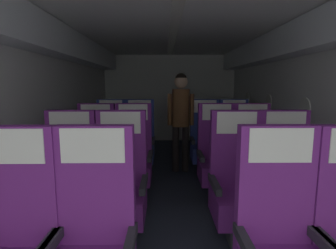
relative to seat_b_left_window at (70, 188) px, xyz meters
name	(u,v)px	position (x,y,z in m)	size (l,w,h in m)	color
ground	(174,196)	(0.99, 0.97, -0.51)	(3.53, 7.34, 0.02)	#2D3342
fuselage_shell	(174,72)	(0.99, 1.24, 1.09)	(3.41, 6.99, 2.22)	silver
seat_b_left_window	(70,188)	(0.00, 0.00, 0.00)	(0.48, 0.49, 1.19)	#38383D
seat_b_left_aisle	(121,188)	(0.47, -0.01, 0.00)	(0.48, 0.49, 1.19)	#38383D
seat_b_right_aisle	(286,187)	(1.98, -0.01, 0.00)	(0.48, 0.49, 1.19)	#38383D
seat_b_right_window	(237,188)	(1.52, -0.02, 0.00)	(0.48, 0.49, 1.19)	#38383D
seat_c_left_window	(96,160)	(0.00, 0.91, 0.00)	(0.48, 0.49, 1.19)	#38383D
seat_c_left_aisle	(133,159)	(0.47, 0.92, 0.00)	(0.48, 0.49, 1.19)	#38383D
seat_c_right_aisle	(253,159)	(1.98, 0.91, 0.00)	(0.48, 0.49, 1.19)	#38383D
seat_c_right_window	(217,159)	(1.52, 0.92, 0.00)	(0.48, 0.49, 1.19)	#38383D
seat_d_left_window	(111,143)	(0.01, 1.83, 0.00)	(0.48, 0.49, 1.19)	#38383D
seat_d_left_aisle	(140,143)	(0.46, 1.83, 0.00)	(0.48, 0.49, 1.19)	#38383D
seat_d_right_aisle	(234,143)	(1.98, 1.84, 0.00)	(0.48, 0.49, 1.19)	#38383D
seat_d_right_window	(205,143)	(1.52, 1.84, 0.00)	(0.48, 0.49, 1.19)	#38383D
flight_attendant	(181,112)	(1.13, 1.95, 0.49)	(0.43, 0.28, 1.61)	black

